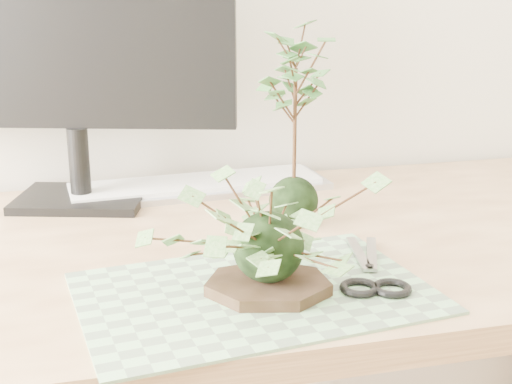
% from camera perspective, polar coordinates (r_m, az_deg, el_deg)
% --- Properties ---
extents(desk, '(1.60, 0.70, 0.74)m').
position_cam_1_polar(desk, '(1.14, 2.29, -7.60)').
color(desk, tan).
rests_on(desk, ground_plane).
extents(cutting_mat, '(0.46, 0.34, 0.00)m').
position_cam_1_polar(cutting_mat, '(0.90, -0.10, -8.05)').
color(cutting_mat, '#5D735B').
rests_on(cutting_mat, desk).
extents(stone_dish, '(0.20, 0.20, 0.01)m').
position_cam_1_polar(stone_dish, '(0.90, 0.98, -7.51)').
color(stone_dish, black).
rests_on(stone_dish, cutting_mat).
extents(ivy_kokedama, '(0.31, 0.31, 0.18)m').
position_cam_1_polar(ivy_kokedama, '(0.86, 1.01, -1.84)').
color(ivy_kokedama, black).
rests_on(ivy_kokedama, stone_dish).
extents(maple_kokedama, '(0.23, 0.23, 0.33)m').
position_cam_1_polar(maple_kokedama, '(1.09, 3.18, 8.85)').
color(maple_kokedama, black).
rests_on(maple_kokedama, desk).
extents(keyboard, '(0.50, 0.18, 0.02)m').
position_cam_1_polar(keyboard, '(1.33, -4.80, 0.49)').
color(keyboard, '#B2B2BD').
rests_on(keyboard, desk).
extents(monitor, '(0.53, 0.21, 0.48)m').
position_cam_1_polar(monitor, '(1.25, -14.63, 11.53)').
color(monitor, black).
rests_on(monitor, desk).
extents(scissors, '(0.10, 0.21, 0.01)m').
position_cam_1_polar(scissors, '(0.94, 9.84, -6.91)').
color(scissors, gray).
rests_on(scissors, cutting_mat).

